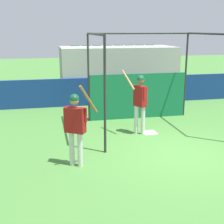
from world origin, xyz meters
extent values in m
plane|color=#477F38|center=(0.00, 0.00, 0.00)|extent=(60.00, 60.00, 0.00)
cube|color=navy|center=(0.00, 6.05, 0.61)|extent=(24.00, 0.12, 1.22)
cube|color=#9E9E99|center=(0.00, 7.31, 1.24)|extent=(5.40, 2.40, 2.47)
cube|color=#195B33|center=(-1.93, 6.51, 1.27)|extent=(0.45, 0.40, 0.10)
cube|color=#195B33|center=(-1.93, 6.69, 1.50)|extent=(0.45, 0.06, 0.40)
cube|color=#195B33|center=(-1.38, 6.51, 1.27)|extent=(0.45, 0.40, 0.10)
cube|color=#195B33|center=(-1.38, 6.69, 1.50)|extent=(0.45, 0.06, 0.40)
cube|color=#195B33|center=(-0.83, 6.51, 1.27)|extent=(0.45, 0.40, 0.10)
cube|color=#195B33|center=(-0.83, 6.69, 1.50)|extent=(0.45, 0.06, 0.40)
cube|color=#195B33|center=(-0.28, 6.51, 1.27)|extent=(0.45, 0.40, 0.10)
cube|color=#195B33|center=(-0.28, 6.69, 1.50)|extent=(0.45, 0.06, 0.40)
cube|color=#195B33|center=(0.27, 6.51, 1.27)|extent=(0.45, 0.40, 0.10)
cube|color=#195B33|center=(0.27, 6.69, 1.50)|extent=(0.45, 0.06, 0.40)
cube|color=#195B33|center=(0.82, 6.51, 1.27)|extent=(0.45, 0.40, 0.10)
cube|color=#195B33|center=(0.82, 6.69, 1.50)|extent=(0.45, 0.06, 0.40)
cube|color=#195B33|center=(1.38, 6.51, 1.27)|extent=(0.45, 0.40, 0.10)
cube|color=#195B33|center=(1.38, 6.69, 1.50)|extent=(0.45, 0.06, 0.40)
cube|color=#195B33|center=(1.93, 6.51, 1.27)|extent=(0.45, 0.40, 0.10)
cube|color=#195B33|center=(1.93, 6.69, 1.50)|extent=(0.45, 0.06, 0.40)
cube|color=#195B33|center=(-1.93, 7.31, 1.67)|extent=(0.45, 0.40, 0.10)
cube|color=#195B33|center=(-1.93, 7.49, 1.90)|extent=(0.45, 0.06, 0.40)
cube|color=#195B33|center=(-1.38, 7.31, 1.67)|extent=(0.45, 0.40, 0.10)
cube|color=#195B33|center=(-1.38, 7.49, 1.90)|extent=(0.45, 0.06, 0.40)
cube|color=#195B33|center=(-0.83, 7.31, 1.67)|extent=(0.45, 0.40, 0.10)
cube|color=#195B33|center=(-0.83, 7.49, 1.90)|extent=(0.45, 0.06, 0.40)
cube|color=#195B33|center=(-0.28, 7.31, 1.67)|extent=(0.45, 0.40, 0.10)
cube|color=#195B33|center=(-0.28, 7.49, 1.90)|extent=(0.45, 0.06, 0.40)
cube|color=#195B33|center=(0.27, 7.31, 1.67)|extent=(0.45, 0.40, 0.10)
cube|color=#195B33|center=(0.27, 7.49, 1.90)|extent=(0.45, 0.06, 0.40)
cube|color=#195B33|center=(0.82, 7.31, 1.67)|extent=(0.45, 0.40, 0.10)
cube|color=#195B33|center=(0.82, 7.49, 1.90)|extent=(0.45, 0.06, 0.40)
cube|color=#195B33|center=(1.38, 7.31, 1.67)|extent=(0.45, 0.40, 0.10)
cube|color=#195B33|center=(1.38, 7.49, 1.90)|extent=(0.45, 0.06, 0.40)
cube|color=#195B33|center=(1.93, 7.31, 1.67)|extent=(0.45, 0.40, 0.10)
cube|color=#195B33|center=(1.93, 7.49, 1.90)|extent=(0.45, 0.06, 0.40)
cube|color=#195B33|center=(-1.93, 8.11, 2.07)|extent=(0.45, 0.40, 0.10)
cube|color=#195B33|center=(-1.93, 8.29, 2.30)|extent=(0.45, 0.06, 0.40)
cube|color=#195B33|center=(-1.38, 8.11, 2.07)|extent=(0.45, 0.40, 0.10)
cube|color=#195B33|center=(-1.38, 8.29, 2.30)|extent=(0.45, 0.06, 0.40)
cube|color=#195B33|center=(-0.83, 8.11, 2.07)|extent=(0.45, 0.40, 0.10)
cube|color=#195B33|center=(-0.83, 8.29, 2.30)|extent=(0.45, 0.06, 0.40)
cube|color=#195B33|center=(-0.28, 8.11, 2.07)|extent=(0.45, 0.40, 0.10)
cube|color=#195B33|center=(-0.28, 8.29, 2.30)|extent=(0.45, 0.06, 0.40)
cube|color=#195B33|center=(0.27, 8.11, 2.07)|extent=(0.45, 0.40, 0.10)
cube|color=#195B33|center=(0.27, 8.29, 2.30)|extent=(0.45, 0.06, 0.40)
cube|color=#195B33|center=(0.82, 8.11, 2.07)|extent=(0.45, 0.40, 0.10)
cube|color=#195B33|center=(0.82, 8.29, 2.30)|extent=(0.45, 0.06, 0.40)
cube|color=#195B33|center=(1.38, 8.11, 2.07)|extent=(0.45, 0.40, 0.10)
cube|color=#195B33|center=(1.38, 8.29, 2.30)|extent=(0.45, 0.06, 0.40)
cube|color=#195B33|center=(1.93, 8.11, 2.07)|extent=(0.45, 0.40, 0.10)
cube|color=#195B33|center=(1.93, 8.29, 2.30)|extent=(0.45, 0.06, 0.40)
cylinder|color=#282828|center=(-1.92, 0.53, 1.57)|extent=(0.07, 0.07, 3.13)
cylinder|color=#282828|center=(-1.92, 3.64, 1.57)|extent=(0.07, 0.07, 3.13)
cylinder|color=#282828|center=(1.80, 3.64, 1.57)|extent=(0.07, 0.07, 3.13)
cylinder|color=#282828|center=(-1.92, 2.09, 3.13)|extent=(0.06, 3.11, 0.06)
cylinder|color=#282828|center=(1.80, 2.09, 3.13)|extent=(0.06, 3.11, 0.06)
cylinder|color=#282828|center=(-0.06, 3.64, 3.13)|extent=(3.72, 0.06, 0.06)
cube|color=#14663D|center=(-0.06, 3.62, 0.85)|extent=(3.65, 0.03, 1.69)
cube|color=white|center=(-0.19, 1.85, 0.01)|extent=(0.44, 0.44, 0.02)
cylinder|color=silver|center=(-0.45, 1.80, 0.46)|extent=(0.17, 0.17, 0.92)
cylinder|color=silver|center=(-0.64, 1.91, 0.46)|extent=(0.17, 0.17, 0.92)
cube|color=maroon|center=(-0.54, 1.85, 1.24)|extent=(0.38, 0.47, 0.65)
sphere|color=brown|center=(-0.54, 1.85, 1.74)|extent=(0.23, 0.23, 0.23)
sphere|color=#144C2D|center=(-0.54, 1.85, 1.79)|extent=(0.24, 0.24, 0.24)
cylinder|color=maroon|center=(-0.48, 1.64, 1.39)|extent=(0.09, 0.09, 0.36)
cylinder|color=maroon|center=(-0.67, 2.03, 1.39)|extent=(0.09, 0.09, 0.36)
cylinder|color=#AD7F4C|center=(-0.92, 1.94, 1.76)|extent=(0.26, 0.73, 0.55)
sphere|color=#AD7F4C|center=(-0.58, 2.04, 1.51)|extent=(0.08, 0.08, 0.08)
cylinder|color=silver|center=(-2.88, -0.10, 0.43)|extent=(0.18, 0.18, 0.87)
cylinder|color=silver|center=(-2.69, -0.21, 0.43)|extent=(0.18, 0.18, 0.87)
cube|color=maroon|center=(-2.78, -0.15, 1.17)|extent=(0.53, 0.45, 0.61)
sphere|color=#A37556|center=(-2.78, -0.15, 1.65)|extent=(0.22, 0.22, 0.22)
sphere|color=#144C2D|center=(-2.78, -0.15, 1.70)|extent=(0.23, 0.23, 0.23)
cylinder|color=maroon|center=(-2.98, 0.02, 1.31)|extent=(0.10, 0.10, 0.34)
cylinder|color=maroon|center=(-2.54, -0.26, 1.31)|extent=(0.10, 0.10, 0.34)
cylinder|color=brown|center=(-2.47, -0.35, 1.71)|extent=(0.48, 0.34, 0.73)
sphere|color=brown|center=(-2.61, -0.15, 1.36)|extent=(0.08, 0.08, 0.08)
sphere|color=white|center=(-1.40, 3.21, 0.04)|extent=(0.07, 0.07, 0.07)
camera|label=1|loc=(-3.42, -7.33, 3.28)|focal=50.00mm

